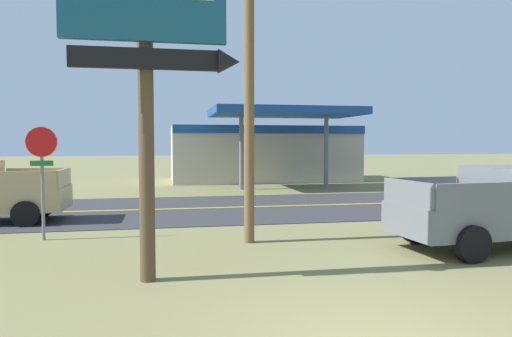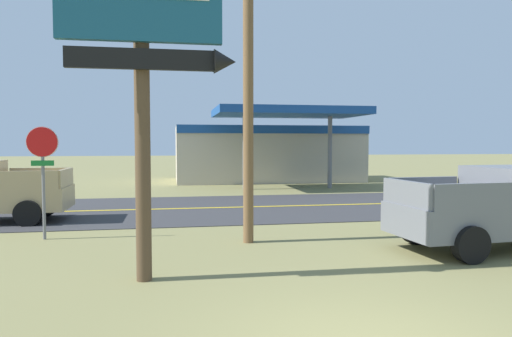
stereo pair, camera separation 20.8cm
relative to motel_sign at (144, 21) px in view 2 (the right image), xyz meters
name	(u,v)px [view 2 (the right image)]	position (x,y,z in m)	size (l,w,h in m)	color
road_asphalt	(233,208)	(2.80, 9.46, -4.65)	(140.00, 8.00, 0.02)	#333335
road_centre_line	(233,207)	(2.80, 9.46, -4.64)	(126.00, 0.20, 0.01)	gold
motel_sign	(144,21)	(0.00, 0.00, 0.00)	(3.12, 0.54, 6.77)	brown
stop_sign	(43,162)	(-2.84, 4.36, -2.64)	(0.80, 0.08, 2.95)	slate
utility_pole	(248,57)	(2.35, 3.06, -0.01)	(2.06, 0.26, 8.68)	brown
gas_station	(267,152)	(6.76, 22.18, -2.72)	(12.00, 11.50, 4.40)	beige
pickup_grey_parked_on_lawn	(503,209)	(8.19, 1.28, -3.70)	(5.34, 2.55, 1.96)	slate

